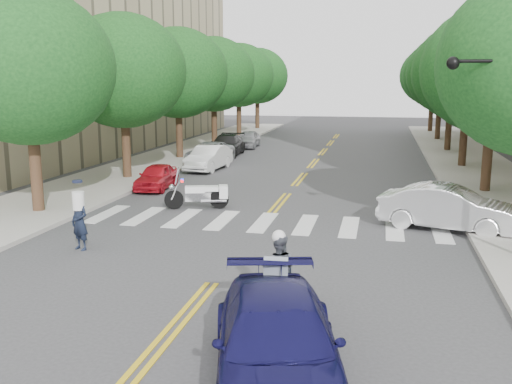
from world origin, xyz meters
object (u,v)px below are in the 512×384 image
(sedan_blue, at_px, (277,344))
(motorcycle_parked, at_px, (202,194))
(motorcycle_police, at_px, (279,275))
(convertible, at_px, (449,208))
(officer_standing, at_px, (80,222))

(sedan_blue, bearing_deg, motorcycle_parked, 98.95)
(motorcycle_police, xyz_separation_m, motorcycle_parked, (-4.83, 9.59, -0.26))
(motorcycle_parked, distance_m, sedan_blue, 13.86)
(motorcycle_police, distance_m, convertible, 9.36)
(motorcycle_police, bearing_deg, officer_standing, -31.73)
(motorcycle_parked, bearing_deg, sedan_blue, -174.90)
(motorcycle_parked, height_order, convertible, motorcycle_parked)
(motorcycle_parked, bearing_deg, motorcycle_police, -170.97)
(motorcycle_police, bearing_deg, motorcycle_parked, -68.57)
(convertible, bearing_deg, motorcycle_police, 167.50)
(sedan_blue, bearing_deg, convertible, 57.05)
(officer_standing, xyz_separation_m, convertible, (11.21, 4.88, -0.09))
(officer_standing, relative_size, convertible, 0.37)
(motorcycle_parked, relative_size, officer_standing, 1.45)
(motorcycle_police, height_order, sedan_blue, motorcycle_police)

